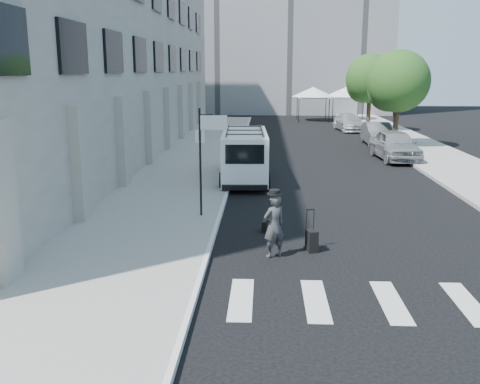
# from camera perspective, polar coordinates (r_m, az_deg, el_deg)

# --- Properties ---
(ground) EXTENTS (120.00, 120.00, 0.00)m
(ground) POSITION_cam_1_polar(r_m,az_deg,el_deg) (14.57, 4.62, -6.52)
(ground) COLOR black
(ground) RESTS_ON ground
(sidewalk_left) EXTENTS (4.50, 48.00, 0.15)m
(sidewalk_left) POSITION_cam_1_polar(r_m,az_deg,el_deg) (30.34, -4.41, 3.88)
(sidewalk_left) COLOR gray
(sidewalk_left) RESTS_ON ground
(sidewalk_right) EXTENTS (4.00, 56.00, 0.15)m
(sidewalk_right) POSITION_cam_1_polar(r_m,az_deg,el_deg) (35.37, 18.34, 4.56)
(sidewalk_right) COLOR gray
(sidewalk_right) RESTS_ON ground
(building_left) EXTENTS (10.00, 44.00, 12.00)m
(building_left) POSITION_cam_1_polar(r_m,az_deg,el_deg) (33.59, -16.94, 14.40)
(building_left) COLOR gray
(building_left) RESTS_ON ground
(sign_pole) EXTENTS (1.03, 0.07, 3.50)m
(sign_pole) POSITION_cam_1_polar(r_m,az_deg,el_deg) (17.17, -3.51, 5.60)
(sign_pole) COLOR black
(sign_pole) RESTS_ON sidewalk_left
(tree_near) EXTENTS (3.80, 3.83, 6.03)m
(tree_near) POSITION_cam_1_polar(r_m,az_deg,el_deg) (34.83, 16.31, 11.03)
(tree_near) COLOR black
(tree_near) RESTS_ON ground
(tree_far) EXTENTS (3.80, 3.83, 6.03)m
(tree_far) POSITION_cam_1_polar(r_m,az_deg,el_deg) (43.63, 13.55, 11.48)
(tree_far) COLOR black
(tree_far) RESTS_ON ground
(tent_left) EXTENTS (4.00, 4.00, 3.20)m
(tent_left) POSITION_cam_1_polar(r_m,az_deg,el_deg) (51.97, 7.81, 10.51)
(tent_left) COLOR black
(tent_left) RESTS_ON ground
(tent_right) EXTENTS (4.00, 4.00, 3.20)m
(tent_right) POSITION_cam_1_polar(r_m,az_deg,el_deg) (52.84, 11.27, 10.42)
(tent_right) COLOR black
(tent_right) RESTS_ON ground
(businessman) EXTENTS (0.74, 0.68, 1.70)m
(businessman) POSITION_cam_1_polar(r_m,az_deg,el_deg) (14.04, 3.65, -3.62)
(businessman) COLOR #3A3B3D
(businessman) RESTS_ON ground
(briefcase) EXTENTS (0.16, 0.45, 0.34)m
(briefcase) POSITION_cam_1_polar(r_m,az_deg,el_deg) (16.41, 2.62, -3.61)
(briefcase) COLOR black
(briefcase) RESTS_ON ground
(suitcase) EXTENTS (0.34, 0.46, 1.14)m
(suitcase) POSITION_cam_1_polar(r_m,az_deg,el_deg) (14.72, 7.66, -5.14)
(suitcase) COLOR black
(suitcase) RESTS_ON ground
(cargo_van) EXTENTS (2.24, 5.87, 2.19)m
(cargo_van) POSITION_cam_1_polar(r_m,az_deg,el_deg) (23.65, 0.49, 3.95)
(cargo_van) COLOR white
(cargo_van) RESTS_ON ground
(parked_car_a) EXTENTS (2.21, 4.91, 1.64)m
(parked_car_a) POSITION_cam_1_polar(r_m,az_deg,el_deg) (30.39, 16.22, 4.84)
(parked_car_a) COLOR gray
(parked_car_a) RESTS_ON ground
(parked_car_b) EXTENTS (1.58, 4.46, 1.47)m
(parked_car_b) POSITION_cam_1_polar(r_m,az_deg,el_deg) (36.06, 14.47, 6.02)
(parked_car_b) COLOR #55575C
(parked_car_b) RESTS_ON ground
(parked_car_c) EXTENTS (2.44, 4.77, 1.32)m
(parked_car_c) POSITION_cam_1_polar(r_m,az_deg,el_deg) (44.15, 11.55, 7.28)
(parked_car_c) COLOR #ADB0B6
(parked_car_c) RESTS_ON ground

